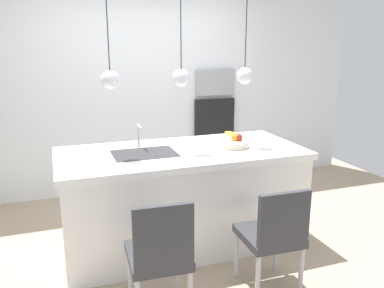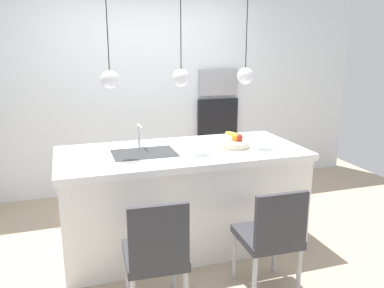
% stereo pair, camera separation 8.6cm
% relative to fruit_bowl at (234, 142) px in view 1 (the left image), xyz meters
% --- Properties ---
extents(floor, '(6.60, 6.60, 0.00)m').
position_rel_fruit_bowl_xyz_m(floor, '(-0.50, 0.05, -0.97)').
color(floor, tan).
rests_on(floor, ground).
extents(back_wall, '(6.00, 0.10, 2.60)m').
position_rel_fruit_bowl_xyz_m(back_wall, '(-0.50, 1.70, 0.33)').
color(back_wall, white).
rests_on(back_wall, ground).
extents(kitchen_island, '(2.24, 1.01, 0.92)m').
position_rel_fruit_bowl_xyz_m(kitchen_island, '(-0.50, 0.05, -0.50)').
color(kitchen_island, white).
rests_on(kitchen_island, ground).
extents(sink_basin, '(0.56, 0.40, 0.02)m').
position_rel_fruit_bowl_xyz_m(sink_basin, '(-0.85, 0.05, -0.05)').
color(sink_basin, '#2D2D30').
rests_on(sink_basin, kitchen_island).
extents(faucet, '(0.02, 0.17, 0.22)m').
position_rel_fruit_bowl_xyz_m(faucet, '(-0.85, 0.26, 0.10)').
color(faucet, silver).
rests_on(faucet, kitchen_island).
extents(fruit_bowl, '(0.29, 0.29, 0.14)m').
position_rel_fruit_bowl_xyz_m(fruit_bowl, '(0.00, 0.00, 0.00)').
color(fruit_bowl, beige).
rests_on(fruit_bowl, kitchen_island).
extents(microwave, '(0.54, 0.08, 0.34)m').
position_rel_fruit_bowl_xyz_m(microwave, '(0.47, 1.63, 0.40)').
color(microwave, '#9E9EA3').
rests_on(microwave, back_wall).
extents(oven, '(0.56, 0.08, 0.56)m').
position_rel_fruit_bowl_xyz_m(oven, '(0.47, 1.63, -0.10)').
color(oven, black).
rests_on(oven, back_wall).
extents(chair_near, '(0.44, 0.48, 0.90)m').
position_rel_fruit_bowl_xyz_m(chair_near, '(-0.98, -0.94, -0.47)').
color(chair_near, '#333338').
rests_on(chair_near, ground).
extents(chair_middle, '(0.43, 0.46, 0.87)m').
position_rel_fruit_bowl_xyz_m(chair_middle, '(-0.10, -0.94, -0.48)').
color(chair_middle, '#333338').
rests_on(chair_middle, ground).
extents(pendant_light_left, '(0.15, 0.15, 0.75)m').
position_rel_fruit_bowl_xyz_m(pendant_light_left, '(-1.12, 0.05, 0.62)').
color(pendant_light_left, silver).
extents(pendant_light_center, '(0.15, 0.15, 0.75)m').
position_rel_fruit_bowl_xyz_m(pendant_light_center, '(-0.50, 0.05, 0.62)').
color(pendant_light_center, silver).
extents(pendant_light_right, '(0.15, 0.15, 0.75)m').
position_rel_fruit_bowl_xyz_m(pendant_light_right, '(0.11, 0.05, 0.62)').
color(pendant_light_right, silver).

